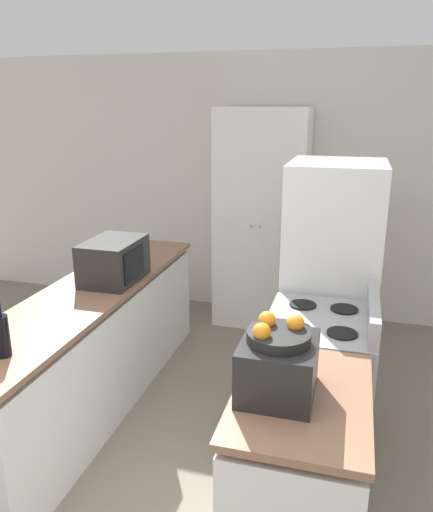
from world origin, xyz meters
The scene contains 10 objects.
wall_back centered at (0.00, 3.55, 1.30)m, with size 7.00×0.06×2.60m.
counter_left centered at (-0.79, 1.44, 0.43)m, with size 0.60×2.68×0.89m.
counter_right centered at (0.79, 0.54, 0.43)m, with size 0.60×0.89×0.89m.
pantry_cabinet centered at (0.09, 3.23, 1.05)m, with size 0.85×0.57×2.09m.
stove centered at (0.81, 1.38, 0.45)m, with size 0.66×0.74×1.05m.
refrigerator centered at (0.82, 2.16, 0.87)m, with size 0.69×0.75×1.73m.
microwave centered at (-0.69, 1.66, 1.04)m, with size 0.35×0.50×0.30m.
wine_bottle centered at (-0.72, 0.48, 1.01)m, with size 0.08×0.08×0.31m.
toaster_oven centered at (0.68, 0.52, 1.01)m, with size 0.33×0.37×0.25m.
fruit_bowl centered at (0.67, 0.52, 1.18)m, with size 0.27×0.27×0.11m.
Camera 1 is at (0.94, -1.42, 2.12)m, focal length 35.00 mm.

